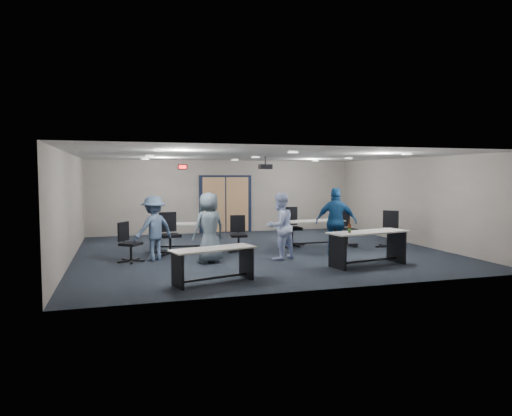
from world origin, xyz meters
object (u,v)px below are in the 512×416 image
object	(u,v)px
table_back_right	(312,229)
person_navy	(336,222)
person_back	(154,228)
chair_back_d	(347,228)
table_back_left	(184,232)
chair_loose_left	(131,242)
person_lightblue	(280,226)
person_plaid	(209,228)
table_front_left	(213,259)
table_front_right	(368,242)
chair_back_b	(239,234)
chair_loose_right	(388,229)
chair_back_c	(292,227)
chair_back_a	(170,234)

from	to	relation	value
table_back_right	person_navy	bearing A→B (deg)	-94.88
person_back	chair_back_d	bearing A→B (deg)	158.73
table_back_left	table_back_right	bearing A→B (deg)	2.18
chair_loose_left	person_lightblue	xyz separation A→B (m)	(3.67, -0.68, 0.36)
chair_loose_left	person_navy	bearing A→B (deg)	-61.75
person_plaid	person_navy	xyz separation A→B (m)	(3.41, -0.06, 0.05)
table_front_left	person_plaid	size ratio (longest dim) A/B	1.05
table_front_left	person_back	bearing A→B (deg)	93.73
table_front_right	chair_loose_left	xyz separation A→B (m)	(-5.42, 2.03, -0.07)
chair_back_b	chair_loose_right	world-z (taller)	chair_loose_right
person_navy	person_back	xyz separation A→B (m)	(-4.69, 0.74, -0.10)
table_back_right	person_lightblue	distance (m)	2.42
table_back_right	chair_back_c	bearing A→B (deg)	156.61
chair_back_d	person_lightblue	xyz separation A→B (m)	(-2.68, -1.45, 0.30)
table_front_left	table_back_left	bearing A→B (deg)	74.64
table_front_left	chair_back_d	size ratio (longest dim) A/B	1.66
chair_back_a	chair_loose_right	world-z (taller)	chair_back_a
person_navy	table_back_right	bearing A→B (deg)	-66.12
table_front_right	chair_back_d	distance (m)	2.94
chair_back_a	chair_loose_right	xyz separation A→B (m)	(6.32, -0.68, -0.02)
chair_back_b	person_plaid	xyz separation A→B (m)	(-1.09, -1.33, 0.36)
chair_back_d	chair_loose_right	world-z (taller)	same
chair_loose_left	table_back_right	bearing A→B (deg)	-43.31
table_back_right	table_front_right	bearing A→B (deg)	-90.75
table_back_left	chair_back_d	world-z (taller)	chair_back_d
table_front_left	person_lightblue	size ratio (longest dim) A/B	1.07
chair_back_c	chair_back_d	world-z (taller)	chair_back_c
person_navy	chair_back_c	bearing A→B (deg)	-49.12
table_front_left	table_front_right	world-z (taller)	table_front_right
table_front_left	chair_back_b	size ratio (longest dim) A/B	1.79
person_navy	person_plaid	bearing A→B (deg)	25.45
chair_loose_right	person_lightblue	world-z (taller)	person_lightblue
chair_back_b	person_lightblue	world-z (taller)	person_lightblue
chair_loose_left	person_back	world-z (taller)	person_back
chair_loose_left	chair_back_c	bearing A→B (deg)	-39.47
table_front_left	person_navy	size ratio (longest dim) A/B	0.99
table_front_left	person_plaid	distance (m)	2.15
chair_back_d	chair_loose_left	distance (m)	6.39
chair_back_c	person_plaid	bearing A→B (deg)	-143.80
table_front_right	person_plaid	distance (m)	3.85
table_front_left	person_lightblue	world-z (taller)	person_lightblue
chair_back_a	chair_back_c	world-z (taller)	chair_back_c
chair_loose_right	table_back_right	bearing A→B (deg)	-156.91
table_back_right	chair_back_a	world-z (taller)	chair_back_a
chair_back_a	person_navy	bearing A→B (deg)	-29.06
chair_back_b	chair_back_c	world-z (taller)	chair_back_c
chair_loose_left	chair_loose_right	world-z (taller)	chair_loose_right
chair_back_a	person_navy	xyz separation A→B (m)	(4.20, -1.49, 0.34)
table_back_left	chair_loose_right	size ratio (longest dim) A/B	1.79
chair_back_a	chair_back_d	size ratio (longest dim) A/B	1.04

